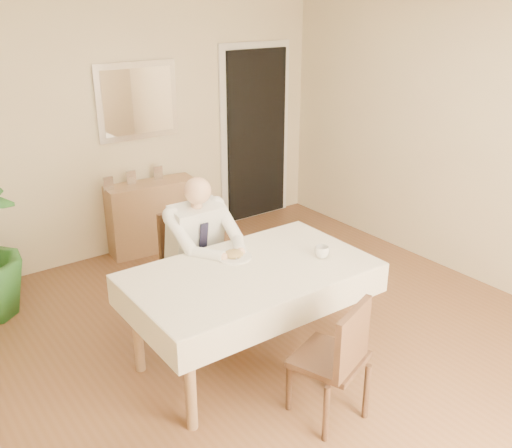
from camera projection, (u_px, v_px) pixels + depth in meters
room at (287, 192)px, 3.84m from camera, size 5.00×5.02×2.60m
doorway at (256, 136)px, 6.64m from camera, size 0.96×0.07×2.10m
mirror at (138, 101)px, 5.64m from camera, size 0.86×0.04×0.76m
dining_table at (251, 280)px, 4.01m from camera, size 1.72×1.03×0.75m
chair_far at (189, 257)px, 4.73m from camera, size 0.47×0.47×0.90m
chair_near at (338, 356)px, 3.48m from camera, size 0.52×0.53×0.86m
seated_man at (206, 248)px, 4.45m from camera, size 0.48×0.72×1.24m
plate at (234, 257)px, 4.14m from camera, size 0.26×0.26×0.02m
food at (234, 254)px, 4.14m from camera, size 0.14×0.14×0.06m
knife at (243, 256)px, 4.12m from camera, size 0.01×0.13×0.01m
fork at (234, 259)px, 4.07m from camera, size 0.01×0.13×0.01m
coffee_mug at (322, 252)px, 4.14m from camera, size 0.12×0.12×0.09m
sideboard at (153, 216)px, 5.97m from camera, size 0.95×0.40×0.74m
photo_frame_left at (108, 184)px, 5.58m from camera, size 0.10×0.02×0.14m
photo_frame_center at (131, 177)px, 5.77m from camera, size 0.10×0.02×0.14m
photo_frame_right at (158, 173)px, 5.92m from camera, size 0.10×0.02×0.14m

